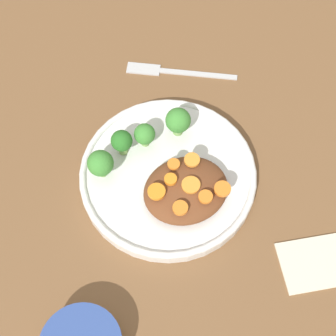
{
  "coord_description": "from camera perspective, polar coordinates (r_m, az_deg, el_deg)",
  "views": [
    {
      "loc": [
        0.13,
        0.31,
        0.67
      ],
      "look_at": [
        0.0,
        0.0,
        0.04
      ],
      "focal_mm": 50.0,
      "sensor_mm": 36.0,
      "label": 1
    }
  ],
  "objects": [
    {
      "name": "carrot_slice_4",
      "position": [
        0.68,
        2.81,
        -2.08
      ],
      "size": [
        0.03,
        0.03,
        0.0
      ],
      "primitive_type": "cylinder",
      "color": "orange",
      "rests_on": "stew_mound"
    },
    {
      "name": "fork",
      "position": [
        0.86,
        0.3,
        11.75
      ],
      "size": [
        0.18,
        0.11,
        0.01
      ],
      "rotation": [
        0.0,
        0.0,
        5.76
      ],
      "color": "#B8B8B8",
      "rests_on": "ground_plane"
    },
    {
      "name": "broccoli_floret_1",
      "position": [
        0.74,
        1.24,
        5.75
      ],
      "size": [
        0.04,
        0.04,
        0.05
      ],
      "color": "#759E51",
      "rests_on": "plate"
    },
    {
      "name": "carrot_slice_0",
      "position": [
        0.67,
        -1.41,
        -2.9
      ],
      "size": [
        0.03,
        0.03,
        0.01
      ],
      "primitive_type": "cylinder",
      "color": "orange",
      "rests_on": "stew_mound"
    },
    {
      "name": "carrot_slice_6",
      "position": [
        0.69,
        0.7,
        0.48
      ],
      "size": [
        0.02,
        0.02,
        0.0
      ],
      "primitive_type": "cylinder",
      "color": "orange",
      "rests_on": "stew_mound"
    },
    {
      "name": "ground_plane",
      "position": [
        0.75,
        0.0,
        -1.31
      ],
      "size": [
        4.0,
        4.0,
        0.0
      ],
      "primitive_type": "plane",
      "color": "brown"
    },
    {
      "name": "carrot_slice_2",
      "position": [
        0.68,
        6.65,
        -2.54
      ],
      "size": [
        0.02,
        0.02,
        0.01
      ],
      "primitive_type": "cylinder",
      "color": "orange",
      "rests_on": "stew_mound"
    },
    {
      "name": "carrot_slice_1",
      "position": [
        0.66,
        1.51,
        -4.89
      ],
      "size": [
        0.02,
        0.02,
        0.01
      ],
      "primitive_type": "cylinder",
      "color": "orange",
      "rests_on": "stew_mound"
    },
    {
      "name": "carrot_slice_7",
      "position": [
        0.67,
        4.6,
        -3.52
      ],
      "size": [
        0.02,
        0.02,
        0.01
      ],
      "primitive_type": "cylinder",
      "color": "orange",
      "rests_on": "stew_mound"
    },
    {
      "name": "stew_mound",
      "position": [
        0.7,
        2.18,
        -2.69
      ],
      "size": [
        0.13,
        0.11,
        0.03
      ],
      "primitive_type": "ellipsoid",
      "color": "brown",
      "rests_on": "plate"
    },
    {
      "name": "carrot_slice_3",
      "position": [
        0.68,
        0.32,
        -1.39
      ],
      "size": [
        0.02,
        0.02,
        0.01
      ],
      "primitive_type": "cylinder",
      "color": "orange",
      "rests_on": "stew_mound"
    },
    {
      "name": "plate",
      "position": [
        0.73,
        0.0,
        -0.81
      ],
      "size": [
        0.28,
        0.28,
        0.03
      ],
      "color": "silver",
      "rests_on": "ground_plane"
    },
    {
      "name": "napkin",
      "position": [
        0.73,
        18.17,
        -10.82
      ],
      "size": [
        0.13,
        0.1,
        0.01
      ],
      "rotation": [
        0.0,
        0.0,
        -0.23
      ],
      "color": "beige",
      "rests_on": "ground_plane"
    },
    {
      "name": "broccoli_floret_2",
      "position": [
        0.7,
        -8.22,
        0.53
      ],
      "size": [
        0.04,
        0.04,
        0.05
      ],
      "color": "#759E51",
      "rests_on": "plate"
    },
    {
      "name": "broccoli_floret_0",
      "position": [
        0.72,
        -5.66,
        3.22
      ],
      "size": [
        0.03,
        0.03,
        0.05
      ],
      "color": "#759E51",
      "rests_on": "plate"
    },
    {
      "name": "carrot_slice_5",
      "position": [
        0.7,
        2.95,
        0.99
      ],
      "size": [
        0.02,
        0.02,
        0.0
      ],
      "primitive_type": "cylinder",
      "color": "orange",
      "rests_on": "stew_mound"
    },
    {
      "name": "broccoli_floret_3",
      "position": [
        0.73,
        -2.86,
        4.1
      ],
      "size": [
        0.03,
        0.03,
        0.04
      ],
      "color": "#759E51",
      "rests_on": "plate"
    }
  ]
}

